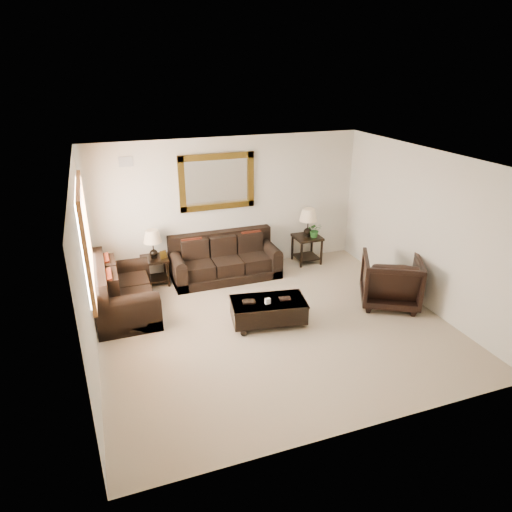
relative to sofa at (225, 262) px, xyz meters
name	(u,v)px	position (x,y,z in m)	size (l,w,h in m)	color
room	(275,249)	(0.24, -2.08, 1.04)	(5.51, 5.01, 2.71)	gray
window	(86,238)	(-2.46, -1.18, 1.24)	(0.07, 1.96, 1.66)	white
mirror	(217,182)	(0.00, 0.38, 1.54)	(1.50, 0.06, 1.10)	#4C2D0F
air_vent	(126,162)	(-1.66, 0.40, 2.04)	(0.25, 0.02, 0.18)	#999999
sofa	(225,262)	(0.00, 0.00, 0.00)	(2.11, 0.91, 0.86)	black
loveseat	(121,294)	(-2.06, -0.82, 0.03)	(1.00, 1.68, 0.94)	black
end_table_left	(153,249)	(-1.36, 0.13, 0.41)	(0.50, 0.50, 1.10)	black
end_table_right	(308,228)	(1.86, 0.11, 0.47)	(0.54, 0.54, 1.20)	black
coffee_table	(268,309)	(0.17, -1.98, -0.06)	(1.30, 0.84, 0.51)	black
armchair	(391,278)	(2.44, -2.08, 0.18)	(0.96, 0.90, 0.99)	black
potted_plant	(315,232)	(1.98, 0.01, 0.40)	(0.28, 0.31, 0.24)	#20561D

